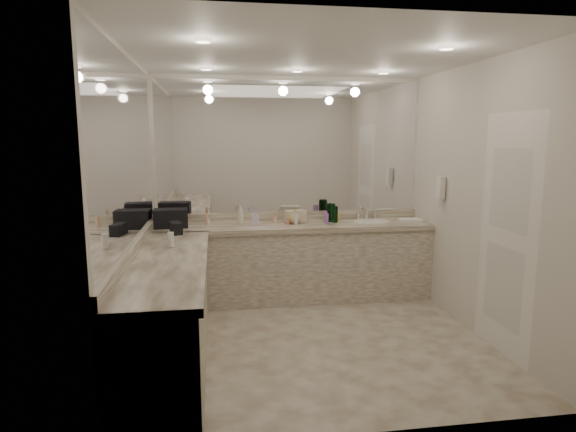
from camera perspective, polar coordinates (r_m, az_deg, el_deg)
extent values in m
plane|color=#BDB39F|center=(4.71, 3.03, -14.35)|extent=(3.20, 3.20, 0.00)
plane|color=white|center=(4.38, 3.33, 18.63)|extent=(3.20, 3.20, 0.00)
cube|color=beige|center=(5.83, 0.16, 3.46)|extent=(3.20, 0.02, 2.60)
cube|color=beige|center=(4.33, -18.05, 1.02)|extent=(0.02, 3.00, 2.60)
cube|color=beige|center=(4.94, 21.67, 1.78)|extent=(0.02, 3.00, 2.60)
cube|color=beige|center=(5.69, 0.62, -5.69)|extent=(3.20, 0.60, 0.84)
cube|color=beige|center=(5.58, 0.64, -1.25)|extent=(3.20, 0.64, 0.06)
cube|color=beige|center=(4.21, -14.01, -11.39)|extent=(0.60, 2.40, 0.84)
cube|color=beige|center=(4.08, -14.11, -5.45)|extent=(0.64, 2.42, 0.06)
cube|color=beige|center=(5.85, 0.19, 0.03)|extent=(3.20, 0.04, 0.10)
cube|color=beige|center=(4.38, -17.57, -3.50)|extent=(0.04, 3.00, 0.10)
cube|color=white|center=(5.79, 0.18, 8.13)|extent=(3.12, 0.01, 1.55)
cube|color=white|center=(4.29, -18.21, 7.32)|extent=(0.01, 2.92, 1.55)
cylinder|color=white|center=(5.81, 9.91, -0.72)|extent=(0.44, 0.44, 0.03)
cube|color=silver|center=(6.00, 9.29, 0.33)|extent=(0.24, 0.16, 0.14)
cube|color=white|center=(5.53, 17.66, 3.24)|extent=(0.06, 0.10, 0.24)
cube|color=white|center=(4.55, 24.50, -2.17)|extent=(0.02, 0.82, 2.10)
cube|color=black|center=(5.51, -13.72, -0.22)|extent=(0.39, 0.26, 0.21)
cube|color=black|center=(5.14, -13.12, -1.39)|extent=(0.15, 0.24, 0.12)
cube|color=beige|center=(5.66, 0.87, -0.09)|extent=(0.25, 0.18, 0.14)
cube|color=white|center=(5.88, 14.27, -0.50)|extent=(0.27, 0.20, 0.04)
cylinder|color=white|center=(4.51, -13.73, -2.76)|extent=(0.06, 0.06, 0.13)
imported|color=beige|center=(5.59, -5.67, 0.20)|extent=(0.11, 0.11, 0.23)
imported|color=silver|center=(5.51, -3.88, -0.20)|extent=(0.08, 0.08, 0.17)
imported|color=#DAC07F|center=(5.59, 0.78, -0.04)|extent=(0.16, 0.16, 0.17)
cylinder|color=#10451B|center=(5.75, 4.80, 0.39)|extent=(0.06, 0.06, 0.21)
cylinder|color=#10451B|center=(5.69, 5.61, 0.20)|extent=(0.06, 0.06, 0.19)
cylinder|color=#10451B|center=(5.74, 5.23, 0.40)|extent=(0.07, 0.07, 0.22)
cylinder|color=#10451B|center=(5.76, 4.83, 0.46)|extent=(0.07, 0.07, 0.22)
cylinder|color=#E57F66|center=(5.53, 0.00, -0.64)|extent=(0.04, 0.04, 0.08)
cylinder|color=silver|center=(5.51, 0.97, -0.37)|extent=(0.04, 0.04, 0.13)
cylinder|color=#E0B28C|center=(5.55, -9.63, -0.40)|extent=(0.04, 0.04, 0.14)
cylinder|color=#E0B28C|center=(5.63, -1.56, -0.47)|extent=(0.04, 0.04, 0.07)
cylinder|color=white|center=(5.61, -9.54, -0.67)|extent=(0.06, 0.06, 0.07)
cylinder|color=#F2D84C|center=(5.79, 5.93, -0.01)|extent=(0.04, 0.04, 0.12)
cylinder|color=#9966B2|center=(5.68, 4.46, -0.08)|extent=(0.04, 0.04, 0.14)
cylinder|color=#9966B2|center=(5.65, 0.71, -0.40)|extent=(0.06, 0.06, 0.08)
cylinder|color=#9966B2|center=(5.59, 4.62, -0.31)|extent=(0.04, 0.04, 0.12)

